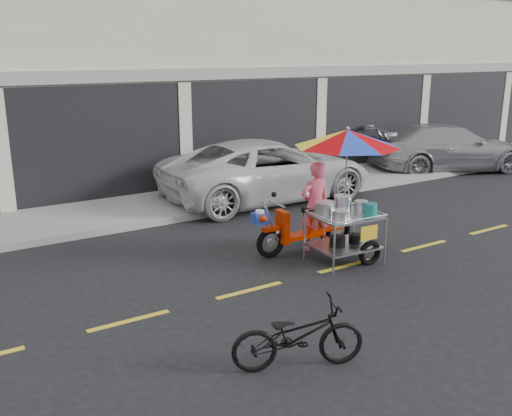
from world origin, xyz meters
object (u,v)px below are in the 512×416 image
white_pickup (268,170)px  food_vendor_rig (334,176)px  near_bicycle (298,335)px  silver_pickup (448,148)px

white_pickup → food_vendor_rig: bearing=163.9°
white_pickup → near_bicycle: (-4.14, -6.95, -0.35)m
near_bicycle → food_vendor_rig: 4.11m
silver_pickup → food_vendor_rig: size_ratio=2.07×
white_pickup → silver_pickup: white_pickup is taller
near_bicycle → food_vendor_rig: size_ratio=0.66×
near_bicycle → silver_pickup: bearing=-36.0°
silver_pickup → food_vendor_rig: 9.19m
silver_pickup → food_vendor_rig: bearing=137.5°
white_pickup → near_bicycle: bearing=150.7°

